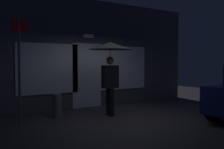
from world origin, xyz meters
TOP-DOWN VIEW (x-y plane):
  - ground_plane at (0.00, 0.00)m, footprint 18.00×18.00m
  - building_facade at (0.00, 2.34)m, footprint 9.15×0.48m
  - person_with_umbrella at (-0.14, 0.53)m, footprint 1.28×1.28m
  - street_sign_post at (-2.63, 0.83)m, footprint 0.40×0.07m
  - sidewalk_bollard at (-1.49, 1.24)m, footprint 0.25×0.25m

SIDE VIEW (x-z plane):
  - ground_plane at x=0.00m, z-range 0.00..0.00m
  - sidewalk_bollard at x=-1.49m, z-range 0.00..0.65m
  - street_sign_post at x=-2.63m, z-range 0.17..2.86m
  - person_with_umbrella at x=-0.14m, z-range 0.68..2.82m
  - building_facade at x=0.00m, z-range -0.02..3.71m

